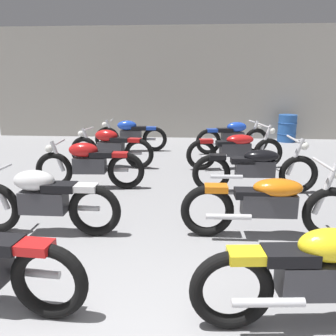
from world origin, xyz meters
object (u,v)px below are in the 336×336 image
motorcycle_right_row_3 (236,149)px  motorcycle_right_row_2 (256,167)px  motorcycle_left_row_4 (131,135)px  oil_drum (287,128)px  motorcycle_left_row_1 (43,200)px  motorcycle_right_row_4 (233,137)px  motorcycle_left_row_2 (89,164)px  motorcycle_left_row_3 (111,147)px  motorcycle_right_row_1 (270,203)px  motorcycle_right_row_0 (317,276)px

motorcycle_right_row_3 → motorcycle_right_row_2: bearing=-84.6°
motorcycle_left_row_4 → oil_drum: size_ratio=2.32×
motorcycle_left_row_1 → motorcycle_right_row_2: 3.54m
motorcycle_right_row_2 → motorcycle_right_row_4: size_ratio=1.11×
oil_drum → motorcycle_left_row_2: bearing=-132.0°
motorcycle_left_row_3 → motorcycle_right_row_3: size_ratio=0.91×
motorcycle_right_row_3 → oil_drum: motorcycle_right_row_3 is taller
motorcycle_left_row_2 → motorcycle_left_row_4: 3.42m
motorcycle_left_row_4 → motorcycle_left_row_2: bearing=-92.3°
motorcycle_right_row_2 → motorcycle_right_row_3: size_ratio=1.01×
motorcycle_left_row_1 → motorcycle_right_row_1: bearing=2.3°
motorcycle_left_row_1 → motorcycle_left_row_4: size_ratio=1.00×
motorcycle_left_row_4 → oil_drum: bearing=22.3°
motorcycle_left_row_2 → motorcycle_left_row_3: size_ratio=1.00×
motorcycle_left_row_3 → motorcycle_right_row_1: bearing=-50.9°
motorcycle_right_row_4 → motorcycle_right_row_1: bearing=-90.9°
motorcycle_left_row_4 → oil_drum: (4.66, 1.91, -0.03)m
motorcycle_left_row_1 → motorcycle_left_row_2: 1.95m
motorcycle_left_row_4 → motorcycle_right_row_3: size_ratio=0.91×
motorcycle_right_row_3 → oil_drum: 4.19m
motorcycle_right_row_2 → oil_drum: motorcycle_right_row_2 is taller
motorcycle_right_row_1 → motorcycle_right_row_0: bearing=-89.1°
motorcycle_right_row_1 → motorcycle_left_row_3: bearing=129.1°
motorcycle_left_row_1 → motorcycle_right_row_3: size_ratio=0.91×
motorcycle_right_row_3 → motorcycle_left_row_3: bearing=-179.2°
motorcycle_left_row_4 → motorcycle_left_row_1: bearing=-91.6°
motorcycle_right_row_2 → motorcycle_right_row_3: bearing=95.4°
motorcycle_left_row_3 → motorcycle_right_row_4: same height
motorcycle_right_row_2 → motorcycle_left_row_3: bearing=150.9°
motorcycle_right_row_1 → motorcycle_right_row_4: bearing=89.1°
motorcycle_left_row_1 → motorcycle_right_row_1: motorcycle_right_row_1 is taller
motorcycle_right_row_0 → motorcycle_right_row_3: size_ratio=0.91×
motorcycle_left_row_2 → motorcycle_left_row_3: same height
motorcycle_right_row_3 → motorcycle_left_row_1: bearing=-127.9°
motorcycle_right_row_4 → motorcycle_left_row_4: bearing=177.2°
motorcycle_right_row_0 → motorcycle_right_row_2: bearing=88.3°
motorcycle_right_row_1 → motorcycle_left_row_4: bearing=117.0°
motorcycle_right_row_3 → oil_drum: bearing=61.3°
motorcycle_right_row_1 → motorcycle_right_row_2: 1.82m
motorcycle_right_row_0 → motorcycle_right_row_1: motorcycle_right_row_1 is taller
motorcycle_left_row_1 → oil_drum: size_ratio=2.32×
motorcycle_left_row_1 → motorcycle_left_row_2: size_ratio=1.00×
motorcycle_left_row_4 → motorcycle_right_row_1: motorcycle_right_row_1 is taller
motorcycle_left_row_1 → oil_drum: bearing=56.5°
motorcycle_right_row_1 → oil_drum: bearing=74.5°
motorcycle_left_row_2 → motorcycle_right_row_1: 3.36m
motorcycle_left_row_4 → motorcycle_right_row_1: bearing=-63.0°
motorcycle_left_row_2 → motorcycle_right_row_3: 3.24m
motorcycle_left_row_2 → motorcycle_left_row_4: bearing=87.7°
motorcycle_left_row_2 → motorcycle_right_row_4: same height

